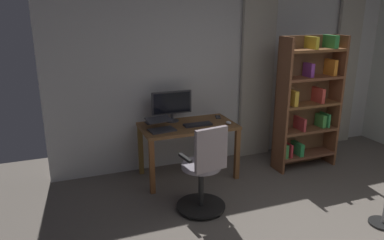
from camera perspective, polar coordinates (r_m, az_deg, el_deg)
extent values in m
cube|color=silver|center=(5.42, 6.55, 8.89)|extent=(5.32, 0.10, 2.87)
cube|color=#B9B1A1|center=(6.50, 22.96, 8.10)|extent=(0.43, 0.06, 2.67)
cube|color=#B9B1A1|center=(5.50, 10.21, 7.78)|extent=(0.52, 0.06, 2.67)
cube|color=brown|center=(4.79, -0.63, -0.95)|extent=(1.24, 0.68, 0.04)
cube|color=brown|center=(4.88, 7.06, -5.34)|extent=(0.06, 0.06, 0.70)
cube|color=brown|center=(4.49, -6.29, -7.35)|extent=(0.06, 0.06, 0.70)
cube|color=brown|center=(5.38, 4.09, -3.08)|extent=(0.06, 0.06, 0.70)
cube|color=brown|center=(5.03, -8.05, -4.67)|extent=(0.06, 0.06, 0.70)
cylinder|color=black|center=(4.27, 1.40, -13.25)|extent=(0.56, 0.56, 0.02)
sphere|color=black|center=(4.40, 4.36, -12.56)|extent=(0.05, 0.05, 0.05)
sphere|color=black|center=(4.50, 0.67, -11.79)|extent=(0.05, 0.05, 0.05)
sphere|color=black|center=(4.31, -2.10, -13.21)|extent=(0.05, 0.05, 0.05)
sphere|color=black|center=(4.08, -0.09, -15.09)|extent=(0.05, 0.05, 0.05)
sphere|color=black|center=(4.14, 4.17, -14.61)|extent=(0.05, 0.05, 0.05)
cylinder|color=black|center=(4.16, 1.43, -10.45)|extent=(0.06, 0.06, 0.47)
cylinder|color=gray|center=(4.05, 1.45, -7.18)|extent=(0.50, 0.50, 0.05)
cube|color=gray|center=(3.79, 3.03, -4.67)|extent=(0.38, 0.10, 0.47)
cube|color=black|center=(3.90, -1.07, -5.97)|extent=(0.08, 0.24, 0.03)
cube|color=black|center=(4.09, 3.89, -4.88)|extent=(0.08, 0.24, 0.03)
cylinder|color=#333338|center=(4.93, -3.13, -0.11)|extent=(0.18, 0.18, 0.01)
cylinder|color=#333338|center=(4.92, -3.14, 0.47)|extent=(0.04, 0.04, 0.09)
cube|color=#333338|center=(4.87, -3.20, 2.75)|extent=(0.55, 0.03, 0.31)
cube|color=black|center=(4.85, -3.13, 2.70)|extent=(0.51, 0.01, 0.27)
cube|color=#232328|center=(4.74, 0.92, -0.71)|extent=(0.37, 0.13, 0.02)
cube|color=#333338|center=(4.55, -4.71, -1.58)|extent=(0.34, 0.24, 0.02)
cube|color=#333338|center=(4.60, -5.25, 0.09)|extent=(0.34, 0.24, 0.03)
ellipsoid|color=white|center=(4.83, 5.75, -0.42)|extent=(0.06, 0.10, 0.04)
cube|color=#232328|center=(4.86, -6.83, -0.48)|extent=(0.09, 0.15, 0.01)
cube|color=#232328|center=(5.11, 4.08, 0.47)|extent=(0.11, 0.16, 0.01)
cube|color=brown|center=(5.58, 21.37, 2.73)|extent=(0.04, 0.30, 1.86)
cube|color=brown|center=(5.04, 13.89, 1.98)|extent=(0.04, 0.30, 1.86)
cube|color=brown|center=(5.40, 16.96, 2.72)|extent=(0.91, 0.04, 1.86)
cube|color=brown|center=(5.52, 17.12, -5.09)|extent=(0.84, 0.30, 0.04)
cube|color=brown|center=(5.40, 17.46, -1.43)|extent=(0.84, 0.30, 0.04)
cube|color=brown|center=(5.30, 17.82, 2.38)|extent=(0.84, 0.30, 0.04)
cube|color=brown|center=(5.22, 18.18, 6.32)|extent=(0.84, 0.30, 0.04)
cube|color=brown|center=(5.17, 18.56, 10.36)|extent=(0.84, 0.30, 0.04)
cube|color=#48984C|center=(5.27, 13.99, -4.57)|extent=(0.06, 0.22, 0.19)
cube|color=#3AA155|center=(5.56, 20.07, 0.07)|extent=(0.03, 0.21, 0.19)
cube|color=gold|center=(5.09, 15.29, 3.42)|extent=(0.06, 0.25, 0.20)
cube|color=orange|center=(5.40, 20.89, 7.73)|extent=(0.05, 0.22, 0.22)
cube|color=#349043|center=(5.33, 20.85, 11.42)|extent=(0.07, 0.26, 0.17)
cube|color=#CD333D|center=(5.32, 14.72, -4.47)|extent=(0.03, 0.22, 0.19)
cube|color=#C23E42|center=(5.29, 16.47, -0.50)|extent=(0.04, 0.26, 0.18)
cube|color=#DA4A3F|center=(5.36, 19.16, 3.73)|extent=(0.05, 0.23, 0.20)
cube|color=purple|center=(5.17, 17.80, 7.48)|extent=(0.06, 0.18, 0.18)
cube|color=gold|center=(5.13, 18.17, 11.44)|extent=(0.05, 0.26, 0.16)
cube|color=green|center=(5.41, 16.13, -4.26)|extent=(0.06, 0.25, 0.18)
cube|color=green|center=(5.51, 19.49, -0.07)|extent=(0.06, 0.18, 0.18)
cylinder|color=black|center=(4.50, 27.65, -14.14)|extent=(0.28, 0.28, 0.02)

